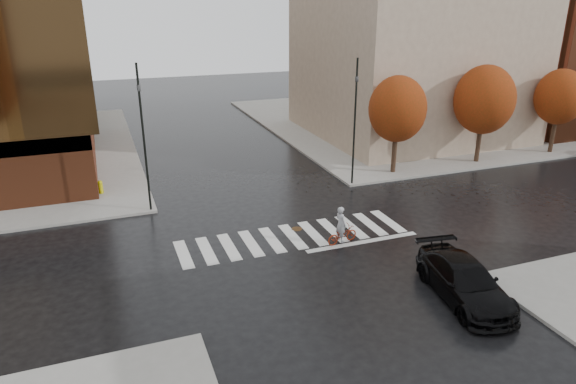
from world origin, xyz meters
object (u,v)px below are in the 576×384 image
(traffic_light_ne, at_px, (355,113))
(fire_hydrant, at_px, (100,186))
(traffic_light_nw, at_px, (143,128))
(sedan, at_px, (464,281))
(cyclist, at_px, (342,231))

(traffic_light_ne, xyz_separation_m, fire_hydrant, (-15.15, 3.70, -4.08))
(traffic_light_nw, bearing_deg, traffic_light_ne, 93.84)
(sedan, distance_m, fire_hydrant, 21.64)
(traffic_light_nw, bearing_deg, cyclist, 52.47)
(sedan, distance_m, traffic_light_nw, 17.64)
(cyclist, bearing_deg, traffic_light_nw, 37.32)
(sedan, distance_m, cyclist, 6.60)
(cyclist, bearing_deg, sedan, -170.38)
(traffic_light_nw, xyz_separation_m, traffic_light_ne, (12.62, 0.00, -0.15))
(traffic_light_ne, bearing_deg, cyclist, 44.38)
(sedan, relative_size, fire_hydrant, 6.58)
(sedan, xyz_separation_m, traffic_light_ne, (1.97, 13.46, 3.91))
(sedan, bearing_deg, traffic_light_ne, 89.97)
(sedan, height_order, traffic_light_ne, traffic_light_ne)
(sedan, xyz_separation_m, fire_hydrant, (-13.18, 17.16, -0.18))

